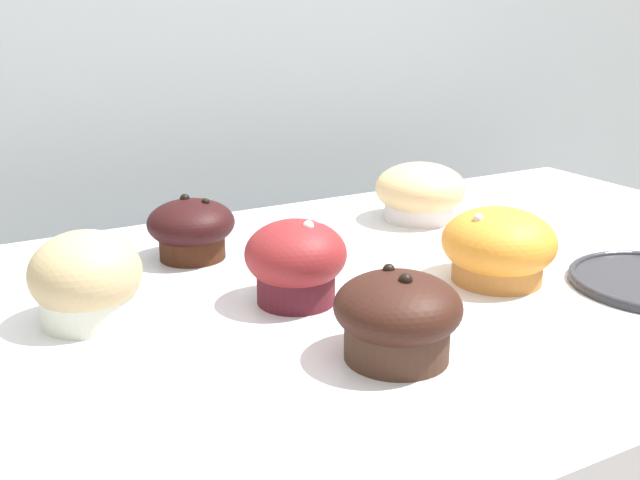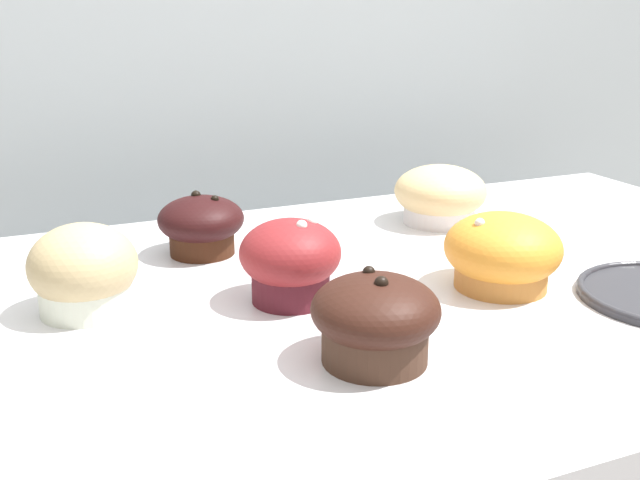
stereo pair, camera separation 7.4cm
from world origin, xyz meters
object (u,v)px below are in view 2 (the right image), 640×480
at_px(muffin_back_right, 502,253).
at_px(muffin_front_left, 375,319).
at_px(muffin_back_left, 440,195).
at_px(muffin_back_center, 201,224).
at_px(muffin_front_center, 289,259).
at_px(muffin_front_right, 84,272).

xyz_separation_m(muffin_back_right, muffin_front_left, (-0.19, -0.09, 0.00)).
bearing_deg(muffin_back_left, muffin_back_center, -179.58).
relative_size(muffin_front_center, muffin_back_left, 0.82).
bearing_deg(muffin_front_center, muffin_back_right, -14.27).
bearing_deg(muffin_front_right, muffin_back_left, 14.95).
distance_m(muffin_front_center, muffin_back_center, 0.17).
xyz_separation_m(muffin_front_center, muffin_back_right, (0.20, -0.05, -0.00)).
bearing_deg(muffin_front_right, muffin_back_center, 40.32).
bearing_deg(muffin_back_right, muffin_front_center, 165.73).
xyz_separation_m(muffin_front_center, muffin_back_left, (0.27, 0.17, -0.01)).
distance_m(muffin_front_left, muffin_front_right, 0.28).
bearing_deg(muffin_back_left, muffin_front_center, -148.06).
bearing_deg(muffin_front_right, muffin_front_left, -44.20).
xyz_separation_m(muffin_back_right, muffin_back_center, (-0.25, 0.22, -0.00)).
xyz_separation_m(muffin_front_center, muffin_front_right, (-0.18, 0.05, -0.00)).
bearing_deg(muffin_back_center, muffin_back_left, 0.42).
relative_size(muffin_front_left, muffin_back_center, 1.06).
bearing_deg(muffin_back_right, muffin_front_right, 165.56).
height_order(muffin_back_right, muffin_front_left, same).
distance_m(muffin_back_left, muffin_front_right, 0.46).
bearing_deg(muffin_back_right, muffin_back_left, 73.60).
distance_m(muffin_back_right, muffin_front_right, 0.40).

